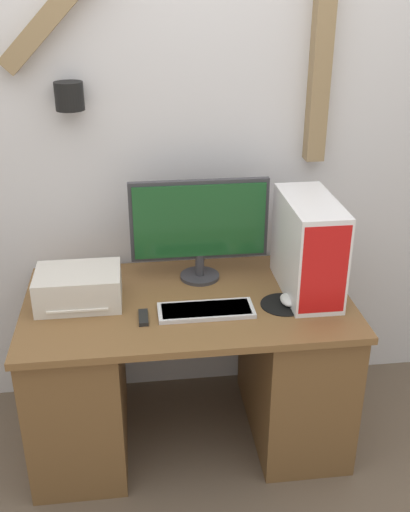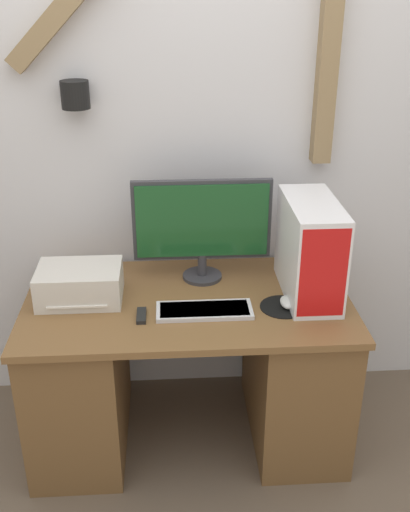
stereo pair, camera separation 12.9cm
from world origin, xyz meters
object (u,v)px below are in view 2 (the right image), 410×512
(keyboard, at_px, (204,310))
(mouse, at_px, (287,302))
(monitor, at_px, (202,224))
(remote_control, at_px, (141,316))
(printer, at_px, (80,284))
(computer_tower, at_px, (310,249))

(keyboard, bearing_deg, mouse, 3.79)
(monitor, height_order, remote_control, monitor)
(mouse, xyz_separation_m, remote_control, (-0.59, -0.04, -0.01))
(mouse, xyz_separation_m, printer, (-0.85, 0.12, 0.05))
(keyboard, height_order, mouse, mouse)
(computer_tower, distance_m, printer, 0.97)
(monitor, distance_m, printer, 0.58)
(computer_tower, xyz_separation_m, printer, (-0.96, 0.01, -0.14))
(monitor, height_order, mouse, monitor)
(monitor, bearing_deg, remote_control, -128.34)
(monitor, bearing_deg, computer_tower, -21.65)
(mouse, height_order, printer, printer)
(mouse, relative_size, remote_control, 0.87)
(keyboard, xyz_separation_m, mouse, (0.34, 0.02, 0.01))
(monitor, distance_m, computer_tower, 0.48)
(monitor, height_order, printer, monitor)
(monitor, bearing_deg, mouse, -41.09)
(monitor, height_order, computer_tower, monitor)
(keyboard, bearing_deg, computer_tower, 16.91)
(mouse, height_order, computer_tower, computer_tower)
(mouse, xyz_separation_m, computer_tower, (0.11, 0.11, 0.18))
(monitor, relative_size, mouse, 6.18)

